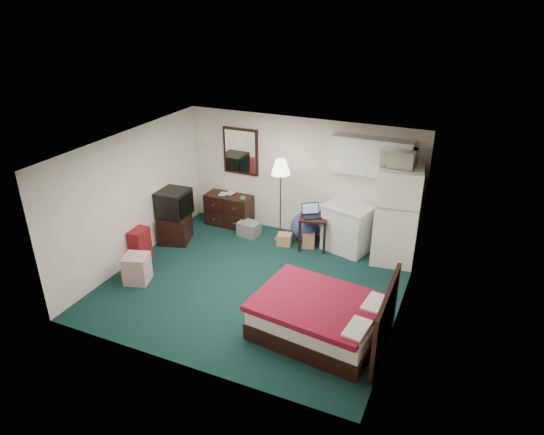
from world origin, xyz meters
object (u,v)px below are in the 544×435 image
at_px(desk, 313,232).
at_px(fridge, 396,215).
at_px(floor_lamp, 280,201).
at_px(suitcase, 140,245).
at_px(kitchen_counter, 347,229).
at_px(dresser, 229,210).
at_px(tv_stand, 176,228).
at_px(bed, 319,317).

xyz_separation_m(desk, fridge, (1.56, 0.15, 0.60)).
height_order(floor_lamp, suitcase, floor_lamp).
relative_size(kitchen_counter, suitcase, 1.41).
bearing_deg(dresser, kitchen_counter, -0.80).
bearing_deg(desk, tv_stand, -175.56).
relative_size(floor_lamp, desk, 2.53).
xyz_separation_m(fridge, tv_stand, (-4.26, -1.03, -0.66)).
distance_m(kitchen_counter, tv_stand, 3.51).
bearing_deg(dresser, bed, -42.06).
bearing_deg(desk, kitchen_counter, 2.15).
bearing_deg(desk, floor_lamp, 163.82).
distance_m(floor_lamp, tv_stand, 2.25).
xyz_separation_m(floor_lamp, suitcase, (-2.12, -1.87, -0.55)).
xyz_separation_m(dresser, tv_stand, (-0.65, -1.13, -0.06)).
distance_m(fridge, bed, 2.84).
distance_m(desk, tv_stand, 2.84).
height_order(desk, bed, desk).
distance_m(dresser, tv_stand, 1.30).
bearing_deg(floor_lamp, bed, -56.41).
height_order(bed, tv_stand, bed).
relative_size(floor_lamp, fridge, 0.93).
bearing_deg(kitchen_counter, desk, -148.47).
xyz_separation_m(fridge, bed, (-0.58, -2.71, -0.65)).
bearing_deg(fridge, floor_lamp, 175.37).
relative_size(bed, suitcase, 2.74).
xyz_separation_m(fridge, suitcase, (-4.41, -1.99, -0.61)).
height_order(desk, suitcase, desk).
distance_m(desk, bed, 2.74).
bearing_deg(kitchen_counter, tv_stand, -146.61).
distance_m(fridge, tv_stand, 4.43).
distance_m(dresser, fridge, 3.66).
distance_m(floor_lamp, bed, 3.16).
bearing_deg(bed, tv_stand, 162.37).
bearing_deg(bed, desk, 117.94).
bearing_deg(desk, fridge, -8.03).
height_order(floor_lamp, kitchen_counter, floor_lamp).
relative_size(dresser, bed, 0.56).
bearing_deg(bed, dresser, 144.09).
height_order(floor_lamp, bed, floor_lamp).
relative_size(desk, kitchen_counter, 0.75).
height_order(fridge, bed, fridge).
bearing_deg(kitchen_counter, fridge, 13.93).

